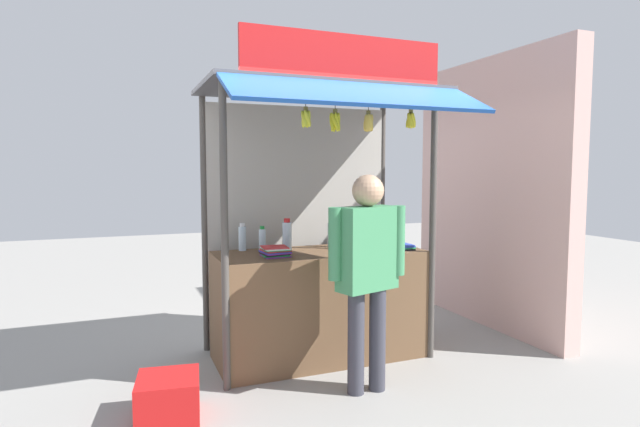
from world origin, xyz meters
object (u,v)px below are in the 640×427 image
banana_bunch_leftmost (368,123)px  banana_bunch_rightmost (306,118)px  water_bottle_mid_left (331,234)px  banana_bunch_inner_left (335,122)px  water_bottle_far_left (262,240)px  water_bottle_front_left (287,236)px  plastic_crate (168,397)px  vendor_person (367,263)px  banana_bunch_inner_right (411,120)px  water_bottle_back_right (242,238)px  magazine_stack_mid_right (399,246)px  magazine_stack_right (275,252)px

banana_bunch_leftmost → banana_bunch_rightmost: same height
water_bottle_mid_left → banana_bunch_inner_left: 1.28m
water_bottle_far_left → water_bottle_front_left: size_ratio=0.77×
water_bottle_mid_left → banana_bunch_inner_left: banana_bunch_inner_left is taller
water_bottle_mid_left → plastic_crate: water_bottle_mid_left is taller
water_bottle_mid_left → vendor_person: size_ratio=0.15×
banana_bunch_rightmost → plastic_crate: (-1.11, -0.21, -2.00)m
banana_bunch_leftmost → banana_bunch_inner_left: size_ratio=0.97×
banana_bunch_inner_left → banana_bunch_inner_right: bearing=0.2°
banana_bunch_inner_right → banana_bunch_leftmost: 0.41m
water_bottle_back_right → banana_bunch_leftmost: size_ratio=0.92×
water_bottle_mid_left → banana_bunch_leftmost: bearing=-88.0°
banana_bunch_inner_right → banana_bunch_rightmost: (-0.96, -0.00, -0.02)m
water_bottle_back_right → banana_bunch_leftmost: (0.89, -0.80, 1.02)m
water_bottle_back_right → banana_bunch_rightmost: 1.35m
banana_bunch_rightmost → vendor_person: size_ratio=0.15×
banana_bunch_rightmost → banana_bunch_inner_left: size_ratio=0.92×
water_bottle_front_left → water_bottle_far_left: bearing=155.7°
vendor_person → banana_bunch_rightmost: bearing=121.5°
water_bottle_far_left → water_bottle_back_right: water_bottle_back_right is taller
water_bottle_far_left → magazine_stack_mid_right: 1.29m
magazine_stack_right → plastic_crate: bearing=-148.7°
water_bottle_front_left → magazine_stack_right: (-0.18, -0.22, -0.10)m
magazine_stack_mid_right → banana_bunch_leftmost: (-0.52, -0.36, 1.11)m
water_bottle_front_left → banana_bunch_rightmost: banana_bunch_rightmost is taller
water_bottle_back_right → banana_bunch_inner_left: size_ratio=0.89×
magazine_stack_right → banana_bunch_leftmost: banana_bunch_leftmost is taller
magazine_stack_mid_right → banana_bunch_inner_right: 1.21m
water_bottle_back_right → magazine_stack_right: 0.47m
water_bottle_mid_left → banana_bunch_rightmost: size_ratio=1.01×
banana_bunch_leftmost → water_bottle_far_left: bearing=136.4°
magazine_stack_right → magazine_stack_mid_right: bearing=-0.9°
magazine_stack_mid_right → banana_bunch_inner_right: (-0.11, -0.36, 1.15)m
water_bottle_far_left → magazine_stack_right: size_ratio=0.91×
water_bottle_far_left → plastic_crate: 1.62m
banana_bunch_inner_right → banana_bunch_inner_left: (-0.71, -0.00, -0.04)m
water_bottle_far_left → magazine_stack_mid_right: water_bottle_far_left is taller
banana_bunch_inner_left → plastic_crate: bearing=-171.3°
banana_bunch_inner_left → water_bottle_mid_left: bearing=69.0°
magazine_stack_mid_right → banana_bunch_inner_left: size_ratio=1.08×
water_bottle_far_left → water_bottle_mid_left: size_ratio=0.89×
water_bottle_mid_left → banana_bunch_leftmost: banana_bunch_leftmost is taller
water_bottle_mid_left → banana_bunch_inner_right: banana_bunch_inner_right is taller
magazine_stack_right → banana_bunch_inner_left: 1.22m
water_bottle_far_left → water_bottle_front_left: 0.23m
water_bottle_front_left → vendor_person: vendor_person is taller
water_bottle_mid_left → water_bottle_back_right: 0.87m
water_bottle_front_left → banana_bunch_rightmost: bearing=-93.3°
water_bottle_far_left → magazine_stack_mid_right: (1.24, -0.34, -0.08)m
banana_bunch_inner_left → water_bottle_front_left: bearing=109.9°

